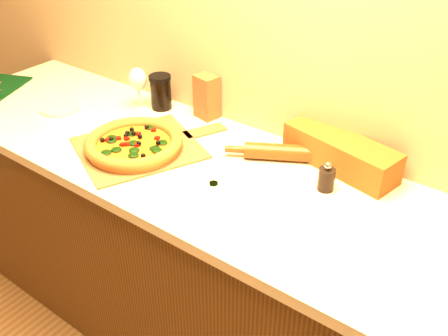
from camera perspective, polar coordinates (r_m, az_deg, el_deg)
cabinet at (r=1.93m, az=2.27°, el=-13.17°), size 2.80×0.65×0.86m
countertop at (r=1.64m, az=2.61°, el=-2.21°), size 2.84×0.68×0.04m
pizza_peel at (r=1.83m, az=-9.24°, el=2.41°), size 0.51×0.59×0.01m
pizza at (r=1.81m, az=-10.25°, el=2.75°), size 0.35×0.35×0.05m
bottle_cap at (r=1.62m, az=-1.20°, el=-1.77°), size 0.03×0.03×0.01m
pepper_grinder at (r=1.60m, az=11.63°, el=-1.17°), size 0.05×0.05×0.10m
rolling_pin at (r=1.74m, az=7.21°, el=1.77°), size 0.39×0.24×0.06m
bread_bag at (r=1.72m, az=13.16°, el=1.73°), size 0.42×0.21×0.11m
wine_glass at (r=2.07m, az=-9.82°, el=9.85°), size 0.07×0.07×0.18m
paper_bag at (r=1.99m, az=-2.00°, el=8.14°), size 0.10×0.09×0.18m
dark_jar at (r=2.09m, az=-7.23°, el=8.62°), size 0.09×0.09×0.14m
side_plate at (r=2.19m, az=-18.18°, el=6.54°), size 0.19×0.19×0.02m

